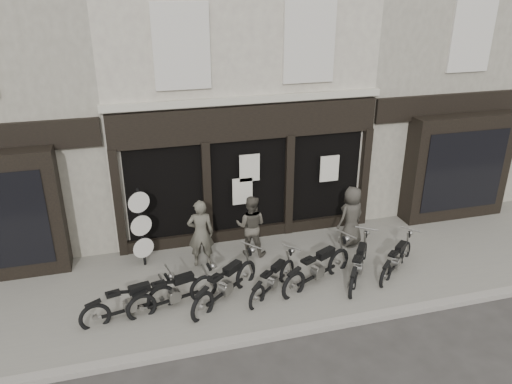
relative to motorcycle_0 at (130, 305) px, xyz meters
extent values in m
plane|color=#2D2B28|center=(3.38, -0.12, -0.40)|extent=(90.00, 90.00, 0.00)
cube|color=slate|center=(3.38, 0.78, -0.34)|extent=(30.00, 4.20, 0.12)
cube|color=gray|center=(3.38, -1.37, -0.34)|extent=(30.00, 0.25, 0.13)
cube|color=beige|center=(3.38, 5.88, 3.70)|extent=(7.20, 6.00, 8.20)
cube|color=black|center=(3.38, 2.80, 3.05)|extent=(7.10, 0.18, 0.90)
cube|color=black|center=(3.38, 2.86, 1.10)|extent=(6.50, 0.10, 2.95)
cube|color=black|center=(3.38, 2.79, -0.18)|extent=(7.10, 0.20, 0.44)
cube|color=#B6B19E|center=(3.38, 2.83, 3.65)|extent=(7.30, 0.22, 0.18)
cube|color=beige|center=(1.78, 2.83, 5.00)|extent=(1.35, 0.12, 2.00)
cube|color=black|center=(1.78, 2.86, 5.00)|extent=(1.05, 0.06, 1.70)
cube|color=beige|center=(4.98, 2.83, 5.00)|extent=(1.35, 0.12, 2.00)
cube|color=black|center=(4.98, 2.86, 5.00)|extent=(1.05, 0.06, 1.70)
cube|color=black|center=(-0.07, 2.78, 1.15)|extent=(0.22, 0.22, 3.00)
cube|color=black|center=(2.23, 2.78, 1.15)|extent=(0.22, 0.22, 3.00)
cube|color=black|center=(4.53, 2.78, 1.15)|extent=(0.22, 0.22, 3.00)
cube|color=black|center=(6.83, 2.78, 1.15)|extent=(0.22, 0.22, 3.00)
cube|color=silver|center=(3.38, 2.68, 1.85)|extent=(0.55, 0.04, 0.75)
cube|color=silver|center=(5.68, 2.68, 1.60)|extent=(0.55, 0.04, 0.75)
cube|color=silver|center=(3.18, 2.68, 1.20)|extent=(0.55, 0.04, 0.75)
cube|color=#9E9985|center=(9.73, 5.88, 3.70)|extent=(5.50, 6.00, 8.20)
cube|color=black|center=(9.73, 2.53, 1.30)|extent=(3.20, 0.70, 3.20)
cube|color=black|center=(9.73, 2.18, 1.30)|extent=(2.60, 0.06, 2.40)
cube|color=black|center=(9.73, 2.83, 3.10)|extent=(5.40, 0.16, 0.70)
cube|color=beige|center=(9.73, 2.84, 5.00)|extent=(1.30, 0.10, 1.90)
cube|color=black|center=(9.73, 2.87, 5.00)|extent=(1.00, 0.06, 1.60)
torus|color=black|center=(0.68, 0.14, -0.07)|extent=(0.68, 0.23, 0.68)
torus|color=black|center=(-0.74, -0.16, -0.07)|extent=(0.68, 0.23, 0.68)
cube|color=black|center=(-0.03, -0.01, -0.11)|extent=(1.17, 0.29, 0.06)
cube|color=gray|center=(-0.01, 0.00, -0.03)|extent=(0.27, 0.23, 0.26)
cube|color=black|center=(0.23, 0.05, 0.35)|extent=(0.48, 0.26, 0.17)
cube|color=black|center=(-0.32, -0.07, 0.39)|extent=(0.33, 0.26, 0.06)
cylinder|color=gray|center=(0.89, 0.19, 0.59)|extent=(0.15, 0.57, 0.04)
torus|color=black|center=(1.64, 0.28, -0.07)|extent=(0.69, 0.26, 0.69)
torus|color=black|center=(0.23, -0.09, -0.07)|extent=(0.69, 0.26, 0.69)
cube|color=black|center=(0.94, 0.10, -0.11)|extent=(1.17, 0.35, 0.06)
cube|color=gray|center=(0.96, 0.10, -0.02)|extent=(0.28, 0.24, 0.26)
cube|color=black|center=(1.19, 0.16, 0.36)|extent=(0.49, 0.28, 0.17)
cube|color=black|center=(0.64, 0.02, 0.40)|extent=(0.34, 0.27, 0.06)
cylinder|color=gray|center=(1.86, 0.34, 0.60)|extent=(0.18, 0.58, 0.04)
torus|color=black|center=(2.71, 0.54, -0.05)|extent=(0.63, 0.53, 0.73)
torus|color=black|center=(1.50, -0.43, -0.05)|extent=(0.63, 0.53, 0.73)
cube|color=black|center=(2.11, 0.06, -0.09)|extent=(1.02, 0.84, 0.06)
cube|color=gray|center=(2.12, 0.07, 0.00)|extent=(0.32, 0.31, 0.28)
cube|color=black|center=(2.32, 0.23, 0.40)|extent=(0.50, 0.45, 0.18)
cube|color=black|center=(1.86, -0.14, 0.45)|extent=(0.38, 0.37, 0.06)
cylinder|color=gray|center=(2.89, 0.69, 0.66)|extent=(0.42, 0.51, 0.04)
torus|color=black|center=(3.74, 0.50, -0.10)|extent=(0.52, 0.46, 0.61)
torus|color=black|center=(2.75, -0.35, -0.10)|extent=(0.52, 0.46, 0.61)
cube|color=black|center=(3.24, 0.08, -0.14)|extent=(0.84, 0.73, 0.05)
cube|color=gray|center=(3.26, 0.09, -0.07)|extent=(0.27, 0.26, 0.23)
cube|color=black|center=(3.42, 0.23, 0.28)|extent=(0.41, 0.39, 0.15)
cube|color=black|center=(3.04, -0.10, 0.31)|extent=(0.32, 0.31, 0.05)
cylinder|color=gray|center=(3.89, 0.63, 0.49)|extent=(0.37, 0.42, 0.03)
torus|color=black|center=(5.08, 0.48, -0.04)|extent=(0.71, 0.41, 0.74)
torus|color=black|center=(3.66, -0.21, -0.04)|extent=(0.71, 0.41, 0.74)
cube|color=black|center=(4.37, 0.14, -0.08)|extent=(1.18, 0.61, 0.07)
cube|color=gray|center=(4.39, 0.15, 0.00)|extent=(0.32, 0.29, 0.28)
cube|color=black|center=(4.63, 0.26, 0.42)|extent=(0.53, 0.38, 0.18)
cube|color=black|center=(4.08, 0.00, 0.46)|extent=(0.39, 0.34, 0.07)
cylinder|color=gray|center=(5.29, 0.59, 0.68)|extent=(0.31, 0.58, 0.04)
torus|color=black|center=(5.86, 0.67, -0.07)|extent=(0.47, 0.61, 0.68)
torus|color=black|center=(5.01, -0.51, -0.07)|extent=(0.47, 0.61, 0.68)
cube|color=black|center=(5.44, 0.08, -0.11)|extent=(0.74, 1.00, 0.06)
cube|color=gray|center=(5.45, 0.10, -0.03)|extent=(0.29, 0.30, 0.26)
cube|color=black|center=(5.59, 0.30, 0.36)|extent=(0.41, 0.47, 0.17)
cube|color=black|center=(5.26, -0.16, 0.40)|extent=(0.34, 0.36, 0.06)
cylinder|color=gray|center=(5.99, 0.85, 0.60)|extent=(0.49, 0.37, 0.04)
torus|color=black|center=(6.99, 0.52, -0.09)|extent=(0.54, 0.47, 0.63)
torus|color=black|center=(5.95, -0.34, -0.09)|extent=(0.54, 0.47, 0.63)
cube|color=black|center=(6.47, 0.09, -0.13)|extent=(0.88, 0.74, 0.06)
cube|color=gray|center=(6.48, 0.10, -0.06)|extent=(0.28, 0.27, 0.24)
cube|color=black|center=(6.65, 0.25, 0.30)|extent=(0.43, 0.39, 0.16)
cube|color=black|center=(6.25, -0.09, 0.33)|extent=(0.33, 0.32, 0.06)
cylinder|color=gray|center=(7.14, 0.65, 0.52)|extent=(0.37, 0.44, 0.03)
imported|color=#4C493E|center=(1.85, 1.68, 0.62)|extent=(0.71, 0.52, 1.80)
imported|color=#474239|center=(3.20, 1.88, 0.55)|extent=(1.00, 0.91, 1.66)
imported|color=#35322C|center=(5.96, 1.67, 0.56)|extent=(0.95, 0.78, 1.68)
cylinder|color=black|center=(0.43, 2.05, -0.37)|extent=(0.35, 0.35, 0.06)
cylinder|color=black|center=(0.43, 2.05, 0.72)|extent=(0.07, 0.07, 2.24)
cylinder|color=black|center=(0.43, 2.03, 1.50)|extent=(0.53, 0.21, 0.55)
cylinder|color=beige|center=(0.43, 2.00, 1.50)|extent=(0.52, 0.18, 0.55)
cylinder|color=black|center=(0.43, 2.03, 0.86)|extent=(0.53, 0.21, 0.55)
cylinder|color=beige|center=(0.43, 2.00, 0.86)|extent=(0.52, 0.18, 0.55)
cylinder|color=black|center=(0.43, 2.03, 0.23)|extent=(0.53, 0.21, 0.55)
cylinder|color=beige|center=(0.43, 2.00, 0.23)|extent=(0.52, 0.18, 0.55)
camera|label=1|loc=(0.27, -9.30, 6.53)|focal=35.00mm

